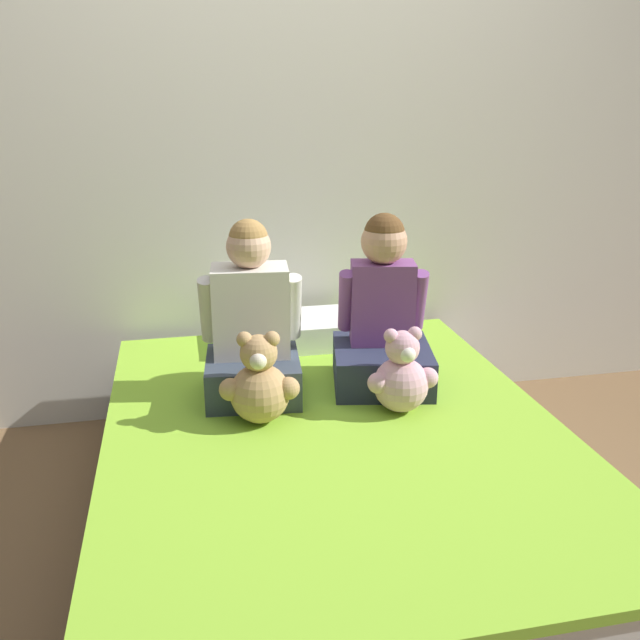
# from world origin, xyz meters

# --- Properties ---
(ground_plane) EXTENTS (14.00, 14.00, 0.00)m
(ground_plane) POSITION_xyz_m (0.00, 0.00, 0.00)
(ground_plane) COLOR brown
(wall_behind_bed) EXTENTS (8.00, 0.06, 2.50)m
(wall_behind_bed) POSITION_xyz_m (0.00, 1.03, 1.25)
(wall_behind_bed) COLOR silver
(wall_behind_bed) RESTS_ON ground_plane
(bed) EXTENTS (1.46, 1.88, 0.39)m
(bed) POSITION_xyz_m (0.00, 0.00, 0.20)
(bed) COLOR #2D2D33
(bed) RESTS_ON ground_plane
(child_on_left) EXTENTS (0.36, 0.34, 0.62)m
(child_on_left) POSITION_xyz_m (-0.22, 0.30, 0.64)
(child_on_left) COLOR #384251
(child_on_left) RESTS_ON bed
(child_on_right) EXTENTS (0.40, 0.41, 0.62)m
(child_on_right) POSITION_xyz_m (0.24, 0.30, 0.63)
(child_on_right) COLOR #282D47
(child_on_right) RESTS_ON bed
(teddy_bear_held_by_left_child) EXTENTS (0.25, 0.19, 0.31)m
(teddy_bear_held_by_left_child) POSITION_xyz_m (-0.23, 0.07, 0.52)
(teddy_bear_held_by_left_child) COLOR tan
(teddy_bear_held_by_left_child) RESTS_ON bed
(teddy_bear_held_by_right_child) EXTENTS (0.24, 0.18, 0.29)m
(teddy_bear_held_by_right_child) POSITION_xyz_m (0.24, 0.05, 0.52)
(teddy_bear_held_by_right_child) COLOR #DBA3B2
(teddy_bear_held_by_right_child) RESTS_ON bed
(pillow_at_headboard) EXTENTS (0.51, 0.31, 0.11)m
(pillow_at_headboard) POSITION_xyz_m (0.00, 0.75, 0.45)
(pillow_at_headboard) COLOR white
(pillow_at_headboard) RESTS_ON bed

